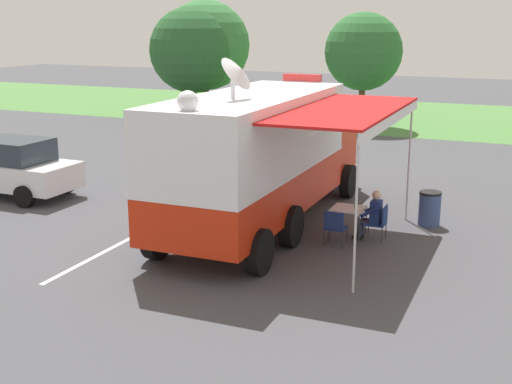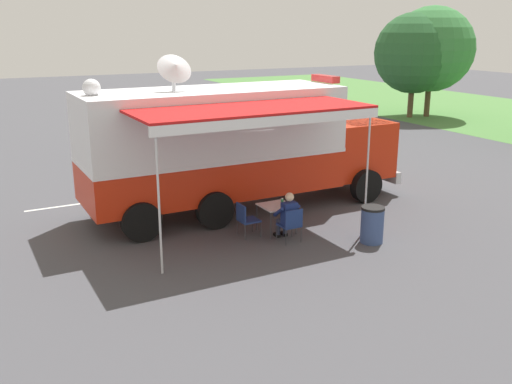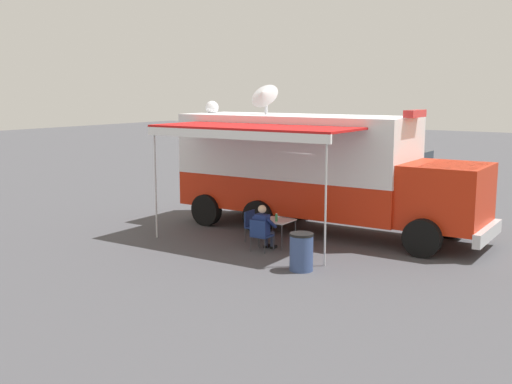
{
  "view_description": "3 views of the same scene",
  "coord_description": "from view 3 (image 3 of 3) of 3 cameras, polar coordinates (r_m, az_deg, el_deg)",
  "views": [
    {
      "loc": [
        6.7,
        -14.88,
        5.26
      ],
      "look_at": [
        0.44,
        -0.75,
        1.3
      ],
      "focal_mm": 47.54,
      "sensor_mm": 36.0,
      "label": 1
    },
    {
      "loc": [
        14.43,
        -6.05,
        5.12
      ],
      "look_at": [
        2.05,
        0.29,
        1.09
      ],
      "focal_mm": 40.15,
      "sensor_mm": 36.0,
      "label": 2
    },
    {
      "loc": [
        16.43,
        9.65,
        4.25
      ],
      "look_at": [
        2.2,
        0.02,
        1.43
      ],
      "focal_mm": 43.65,
      "sensor_mm": 36.0,
      "label": 3
    }
  ],
  "objects": [
    {
      "name": "ground_plane",
      "position": [
        19.52,
        3.59,
        -3.27
      ],
      "size": [
        100.0,
        100.0,
        0.0
      ],
      "primitive_type": "plane",
      "color": "#47474C"
    },
    {
      "name": "lot_stripe",
      "position": [
        22.93,
        1.55,
        -1.36
      ],
      "size": [
        0.2,
        4.8,
        0.01
      ],
      "primitive_type": "cube",
      "rotation": [
        0.0,
        0.0,
        0.02
      ],
      "color": "silver",
      "rests_on": "ground"
    },
    {
      "name": "command_truck",
      "position": [
        18.81,
        5.58,
        2.23
      ],
      "size": [
        4.98,
        9.53,
        4.53
      ],
      "color": "red",
      "rests_on": "ground"
    },
    {
      "name": "folding_table",
      "position": [
        17.09,
        1.95,
        -2.76
      ],
      "size": [
        0.81,
        0.81,
        0.73
      ],
      "color": "silver",
      "rests_on": "ground"
    },
    {
      "name": "water_bottle",
      "position": [
        16.89,
        1.88,
        -2.35
      ],
      "size": [
        0.07,
        0.07,
        0.22
      ],
      "color": "#3F9959",
      "rests_on": "folding_table"
    },
    {
      "name": "folding_chair_at_table",
      "position": [
        16.49,
        0.38,
        -3.77
      ],
      "size": [
        0.49,
        0.49,
        0.87
      ],
      "color": "navy",
      "rests_on": "ground"
    },
    {
      "name": "folding_chair_beside_table",
      "position": [
        17.64,
        -0.27,
        -2.91
      ],
      "size": [
        0.49,
        0.49,
        0.87
      ],
      "color": "navy",
      "rests_on": "ground"
    },
    {
      "name": "seated_responder",
      "position": [
        16.61,
        0.73,
        -3.19
      ],
      "size": [
        0.67,
        0.56,
        1.25
      ],
      "color": "navy",
      "rests_on": "ground"
    },
    {
      "name": "trash_bin",
      "position": [
        14.86,
        4.18,
        -5.49
      ],
      "size": [
        0.57,
        0.57,
        0.91
      ],
      "color": "#384C7F",
      "rests_on": "ground"
    },
    {
      "name": "car_behind_truck",
      "position": [
        26.53,
        13.62,
        1.76
      ],
      "size": [
        4.21,
        2.03,
        1.76
      ],
      "color": "silver",
      "rests_on": "ground"
    }
  ]
}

